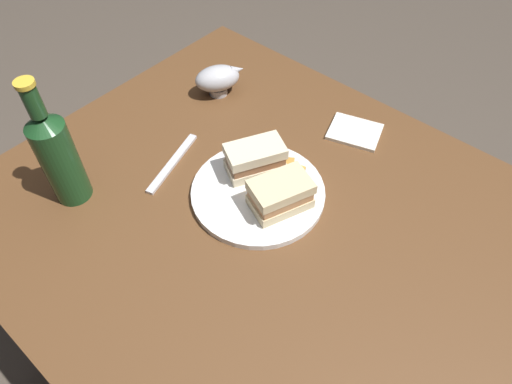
% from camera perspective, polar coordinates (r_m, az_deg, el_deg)
% --- Properties ---
extents(ground_plane, '(6.00, 6.00, 0.00)m').
position_cam_1_polar(ground_plane, '(1.56, -0.15, -19.64)').
color(ground_plane, '#4C4238').
extents(dining_table, '(1.01, 0.88, 0.76)m').
position_cam_1_polar(dining_table, '(1.21, -0.19, -13.32)').
color(dining_table, brown).
rests_on(dining_table, ground).
extents(plate, '(0.26, 0.26, 0.01)m').
position_cam_1_polar(plate, '(0.91, 0.25, -0.03)').
color(plate, white).
rests_on(plate, dining_table).
extents(sandwich_half_left, '(0.11, 0.13, 0.06)m').
position_cam_1_polar(sandwich_half_left, '(0.86, 3.02, -0.27)').
color(sandwich_half_left, beige).
rests_on(sandwich_half_left, plate).
extents(sandwich_half_right, '(0.11, 0.13, 0.06)m').
position_cam_1_polar(sandwich_half_right, '(0.92, -0.11, 4.13)').
color(sandwich_half_right, beige).
rests_on(sandwich_half_right, plate).
extents(potato_wedge_front, '(0.04, 0.04, 0.02)m').
position_cam_1_polar(potato_wedge_front, '(0.90, 2.99, 1.17)').
color(potato_wedge_front, gold).
rests_on(potato_wedge_front, plate).
extents(potato_wedge_middle, '(0.06, 0.05, 0.02)m').
position_cam_1_polar(potato_wedge_middle, '(0.94, 3.03, 3.57)').
color(potato_wedge_middle, '#B77F33').
rests_on(potato_wedge_middle, plate).
extents(potato_wedge_back, '(0.04, 0.03, 0.02)m').
position_cam_1_polar(potato_wedge_back, '(0.93, 4.84, 2.71)').
color(potato_wedge_back, gold).
rests_on(potato_wedge_back, plate).
extents(gravy_boat, '(0.11, 0.13, 0.07)m').
position_cam_1_polar(gravy_boat, '(1.12, -4.71, 13.77)').
color(gravy_boat, '#B7B7BC').
rests_on(gravy_boat, dining_table).
extents(cider_bottle, '(0.07, 0.07, 0.27)m').
position_cam_1_polar(cider_bottle, '(0.91, -23.25, 4.22)').
color(cider_bottle, '#19421E').
rests_on(cider_bottle, dining_table).
extents(napkin, '(0.13, 0.12, 0.01)m').
position_cam_1_polar(napkin, '(1.06, 12.06, 7.27)').
color(napkin, silver).
rests_on(napkin, dining_table).
extents(fork, '(0.07, 0.18, 0.01)m').
position_cam_1_polar(fork, '(0.98, -10.24, 3.54)').
color(fork, silver).
rests_on(fork, dining_table).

